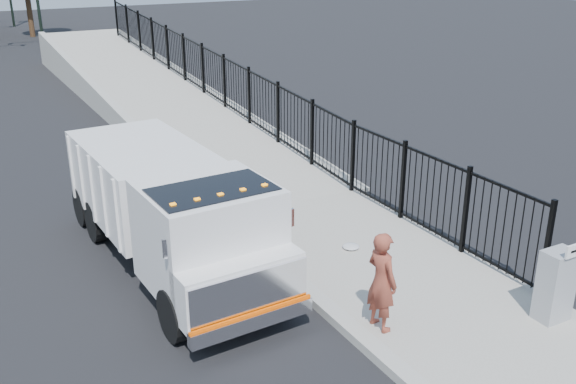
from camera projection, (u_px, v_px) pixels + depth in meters
ground at (313, 300)px, 11.60m from camera, size 120.00×120.00×0.00m
sidewalk at (472, 322)px, 10.81m from camera, size 3.55×12.00×0.12m
curb at (379, 354)px, 9.94m from camera, size 0.30×12.00×0.16m
ramp at (153, 105)px, 25.62m from camera, size 3.95×24.06×3.19m
iron_fence at (225, 99)px, 22.67m from camera, size 0.10×28.00×1.80m
truck at (171, 206)px, 12.31m from camera, size 2.52×6.88×2.32m
worker at (382, 281)px, 10.27m from camera, size 0.46×0.65×1.70m
utility_cabinet at (555, 285)px, 10.59m from camera, size 0.55×0.40×1.25m
arrow_sign at (574, 251)px, 10.15m from camera, size 0.35×0.04×0.22m
debris at (351, 246)px, 13.28m from camera, size 0.35×0.35×0.09m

